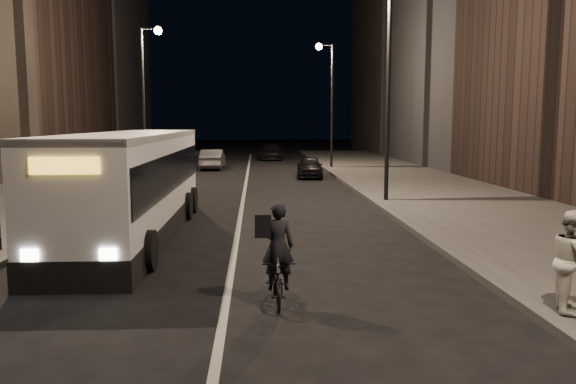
{
  "coord_description": "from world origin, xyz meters",
  "views": [
    {
      "loc": [
        0.56,
        -9.44,
        3.2
      ],
      "look_at": [
        1.32,
        4.01,
        1.5
      ],
      "focal_mm": 35.0,
      "sensor_mm": 36.0,
      "label": 1
    }
  ],
  "objects": [
    {
      "name": "ground",
      "position": [
        0.0,
        0.0,
        0.0
      ],
      "size": [
        180.0,
        180.0,
        0.0
      ],
      "primitive_type": "plane",
      "color": "black",
      "rests_on": "ground"
    },
    {
      "name": "sidewalk_right",
      "position": [
        8.5,
        14.0,
        0.08
      ],
      "size": [
        7.0,
        70.0,
        0.16
      ],
      "primitive_type": "cube",
      "color": "#383836",
      "rests_on": "ground"
    },
    {
      "name": "sidewalk_left",
      "position": [
        -8.5,
        14.0,
        0.08
      ],
      "size": [
        7.0,
        70.0,
        0.16
      ],
      "primitive_type": "cube",
      "color": "#383836",
      "rests_on": "ground"
    },
    {
      "name": "building_row_right",
      "position": [
        16.0,
        27.5,
        10.5
      ],
      "size": [
        8.0,
        61.0,
        21.0
      ],
      "primitive_type": "cube",
      "color": "black",
      "rests_on": "ground"
    },
    {
      "name": "streetlight_right_mid",
      "position": [
        5.33,
        12.0,
        5.36
      ],
      "size": [
        1.2,
        0.44,
        8.12
      ],
      "color": "black",
      "rests_on": "sidewalk_right"
    },
    {
      "name": "streetlight_right_far",
      "position": [
        5.33,
        28.0,
        5.36
      ],
      "size": [
        1.2,
        0.44,
        8.12
      ],
      "color": "black",
      "rests_on": "sidewalk_right"
    },
    {
      "name": "streetlight_left_far",
      "position": [
        -5.33,
        22.0,
        5.36
      ],
      "size": [
        1.2,
        0.44,
        8.12
      ],
      "color": "black",
      "rests_on": "sidewalk_left"
    },
    {
      "name": "city_bus",
      "position": [
        -2.87,
        6.24,
        1.57
      ],
      "size": [
        2.6,
        10.75,
        2.89
      ],
      "rotation": [
        0.0,
        0.0,
        -0.01
      ],
      "color": "white",
      "rests_on": "ground"
    },
    {
      "name": "cyclist_on_bicycle",
      "position": [
        0.91,
        0.12,
        0.61
      ],
      "size": [
        0.59,
        1.61,
        1.84
      ],
      "rotation": [
        0.0,
        0.0,
        0.02
      ],
      "color": "black",
      "rests_on": "ground"
    },
    {
      "name": "pedestrian_woman",
      "position": [
        5.6,
        -0.96,
        0.98
      ],
      "size": [
        0.86,
        0.97,
        1.65
      ],
      "primitive_type": "imported",
      "rotation": [
        0.0,
        0.0,
        1.22
      ],
      "color": "beige",
      "rests_on": "sidewalk_right"
    },
    {
      "name": "car_near",
      "position": [
        3.6,
        22.46,
        0.61
      ],
      "size": [
        1.67,
        3.66,
        1.22
      ],
      "primitive_type": "imported",
      "rotation": [
        0.0,
        0.0,
        -0.07
      ],
      "color": "black",
      "rests_on": "ground"
    },
    {
      "name": "car_mid",
      "position": [
        -2.38,
        28.44,
        0.67
      ],
      "size": [
        1.49,
        4.07,
        1.33
      ],
      "primitive_type": "imported",
      "rotation": [
        0.0,
        0.0,
        3.12
      ],
      "color": "#38383A",
      "rests_on": "ground"
    },
    {
      "name": "car_far",
      "position": [
        1.79,
        37.79,
        0.67
      ],
      "size": [
        1.88,
        4.63,
        1.34
      ],
      "primitive_type": "imported",
      "rotation": [
        0.0,
        0.0,
        -0.0
      ],
      "color": "black",
      "rests_on": "ground"
    }
  ]
}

